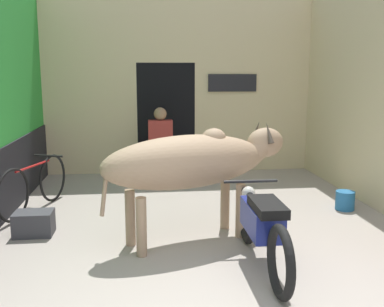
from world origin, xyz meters
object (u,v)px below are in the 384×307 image
at_px(shopkeeper_seated, 161,142).
at_px(bucket, 345,200).
at_px(cow, 194,162).
at_px(bicycle, 35,185).
at_px(motorcycle_near, 262,225).
at_px(plastic_stool, 142,168).
at_px(crate, 34,223).

relative_size(shopkeeper_seated, bucket, 4.93).
bearing_deg(cow, shopkeeper_seated, 94.74).
xyz_separation_m(cow, bicycle, (-2.05, 1.34, -0.55)).
height_order(cow, shopkeeper_seated, cow).
bearing_deg(bicycle, cow, -33.14).
xyz_separation_m(motorcycle_near, plastic_stool, (-1.14, 3.68, -0.20)).
distance_m(plastic_stool, bucket, 3.43).
bearing_deg(shopkeeper_seated, plastic_stool, -171.77).
relative_size(bicycle, bucket, 6.13).
xyz_separation_m(motorcycle_near, crate, (-2.41, 1.15, -0.29)).
bearing_deg(shopkeeper_seated, bucket, -39.74).
height_order(crate, bucket, crate).
xyz_separation_m(shopkeeper_seated, plastic_stool, (-0.33, -0.05, -0.44)).
xyz_separation_m(bicycle, plastic_stool, (1.47, 1.55, -0.13)).
height_order(shopkeeper_seated, crate, shopkeeper_seated).
distance_m(motorcycle_near, crate, 2.69).
xyz_separation_m(crate, bucket, (4.07, 0.53, -0.01)).
relative_size(crate, bucket, 1.69).
relative_size(motorcycle_near, crate, 4.32).
xyz_separation_m(plastic_stool, crate, (-1.27, -2.53, -0.09)).
xyz_separation_m(shopkeeper_seated, bucket, (2.46, -2.04, -0.54)).
bearing_deg(crate, cow, -10.92).
bearing_deg(motorcycle_near, shopkeeper_seated, 102.19).
bearing_deg(bucket, shopkeeper_seated, 140.26).
relative_size(plastic_stool, crate, 0.98).
relative_size(cow, shopkeeper_seated, 1.78).
bearing_deg(plastic_stool, bucket, -35.58).
distance_m(cow, bicycle, 2.50).
height_order(plastic_stool, bucket, plastic_stool).
distance_m(cow, plastic_stool, 3.02).
xyz_separation_m(plastic_stool, bucket, (2.79, -2.00, -0.10)).
height_order(motorcycle_near, bicycle, motorcycle_near).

